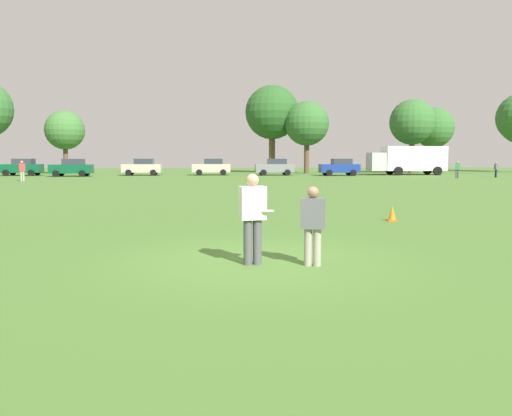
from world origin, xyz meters
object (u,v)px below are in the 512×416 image
object	(u,v)px
parked_car_far_right	(340,167)
parked_car_mid_right	(212,167)
player_thrower	(253,214)
bystander_field_marshal	(22,170)
bystander_sideline_watcher	(496,169)
traffic_cone	(392,214)
parked_car_mid_left	(72,167)
bystander_far_jogger	(457,169)
parked_car_near_left	(22,167)
parked_car_center	(142,167)
box_truck	(408,159)
parked_car_near_right	(275,167)
player_defender	(313,222)
frisbee	(267,211)

from	to	relation	value
parked_car_far_right	parked_car_mid_right	bearing A→B (deg)	170.72
player_thrower	bystander_field_marshal	bearing A→B (deg)	116.29
parked_car_far_right	bystander_sideline_watcher	world-z (taller)	parked_car_far_right
traffic_cone	parked_car_far_right	bearing A→B (deg)	79.47
player_thrower	bystander_field_marshal	world-z (taller)	player_thrower
parked_car_mid_left	bystander_far_jogger	bearing A→B (deg)	-10.40
parked_car_mid_right	bystander_far_jogger	distance (m)	25.35
parked_car_mid_right	parked_car_near_left	bearing A→B (deg)	-179.82
parked_car_center	parked_car_mid_left	bearing A→B (deg)	-160.74
player_thrower	box_truck	world-z (taller)	box_truck
parked_car_center	traffic_cone	bearing A→B (deg)	-71.21
parked_car_center	parked_car_near_right	bearing A→B (deg)	-2.17
parked_car_near_left	parked_car_far_right	xyz separation A→B (m)	(34.19, -2.19, 0.00)
parked_car_mid_right	parked_car_near_right	bearing A→B (deg)	-7.13
parked_car_mid_right	parked_car_far_right	xyz separation A→B (m)	(13.82, -2.26, 0.00)
parked_car_center	box_truck	distance (m)	29.42
box_truck	bystander_far_jogger	world-z (taller)	box_truck
parked_car_mid_right	bystander_field_marshal	bearing A→B (deg)	-139.30
parked_car_mid_right	parked_car_near_right	xyz separation A→B (m)	(6.94, -0.87, 0.00)
parked_car_center	parked_car_far_right	distance (m)	21.42
parked_car_mid_right	bystander_far_jogger	bearing A→B (deg)	-22.39
parked_car_mid_left	box_truck	world-z (taller)	box_truck
bystander_sideline_watcher	bystander_far_jogger	xyz separation A→B (m)	(-4.60, -1.49, 0.06)
parked_car_mid_right	bystander_far_jogger	size ratio (longest dim) A/B	2.61
player_defender	parked_car_near_left	bearing A→B (deg)	115.73
bystander_sideline_watcher	parked_car_mid_right	bearing A→B (deg)	163.76
box_truck	parked_car_far_right	bearing A→B (deg)	-169.28
frisbee	traffic_cone	distance (m)	7.92
parked_car_near_right	player_defender	bearing A→B (deg)	-95.00
parked_car_near_left	parked_car_near_right	bearing A→B (deg)	-1.68
parked_car_near_right	bystander_far_jogger	distance (m)	18.70
parked_car_mid_right	box_truck	world-z (taller)	box_truck
parked_car_center	parked_car_near_right	world-z (taller)	same
bystander_sideline_watcher	parked_car_near_right	bearing A→B (deg)	160.92
player_defender	parked_car_mid_right	size ratio (longest dim) A/B	0.35
parked_car_mid_right	parked_car_far_right	size ratio (longest dim) A/B	1.00
frisbee	box_truck	xyz separation A→B (m)	(19.92, 47.27, 0.73)
frisbee	parked_car_mid_right	size ratio (longest dim) A/B	0.06
parked_car_mid_left	parked_car_near_right	bearing A→B (deg)	4.96
parked_car_near_left	traffic_cone	bearing A→B (deg)	-57.06
player_thrower	bystander_far_jogger	distance (m)	44.04
parked_car_near_right	parked_car_far_right	world-z (taller)	same
player_defender	frisbee	bearing A→B (deg)	169.54
parked_car_mid_right	box_truck	distance (m)	21.92
parked_car_near_left	parked_car_far_right	bearing A→B (deg)	-3.67
parked_car_near_right	box_truck	bearing A→B (deg)	0.53
traffic_cone	box_truck	world-z (taller)	box_truck
bystander_sideline_watcher	parked_car_far_right	bearing A→B (deg)	157.44
traffic_cone	parked_car_mid_right	size ratio (longest dim) A/B	0.11
bystander_sideline_watcher	player_defender	bearing A→B (deg)	-122.27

